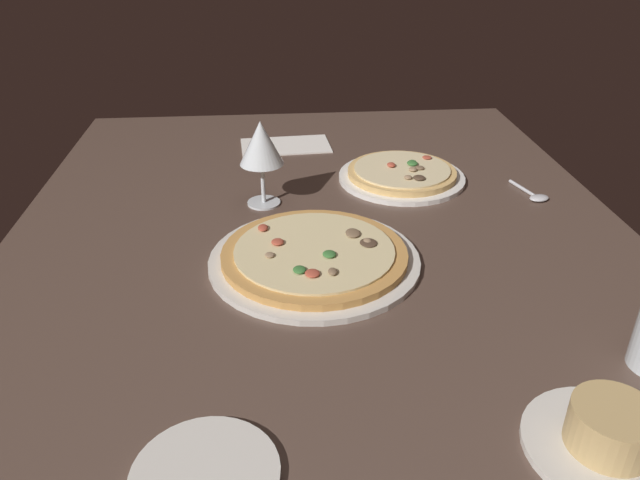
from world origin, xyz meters
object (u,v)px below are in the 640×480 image
at_px(ramekin_on_saucer, 609,435).
at_px(spoon, 535,196).
at_px(pizza_side, 402,174).
at_px(paper_menu, 286,146).
at_px(side_plate, 205,475).
at_px(wine_glass_far, 261,145).
at_px(pizza_main, 314,257).

distance_m(ramekin_on_saucer, spoon, 0.64).
relative_size(pizza_side, paper_menu, 1.26).
bearing_deg(side_plate, pizza_side, 154.44).
relative_size(side_plate, paper_menu, 0.73).
bearing_deg(side_plate, wine_glass_far, 174.52).
distance_m(ramekin_on_saucer, wine_glass_far, 0.74).
bearing_deg(side_plate, paper_menu, 173.17).
distance_m(pizza_side, spoon, 0.27).
height_order(pizza_side, wine_glass_far, wine_glass_far).
xyz_separation_m(wine_glass_far, paper_menu, (-0.31, 0.05, -0.12)).
relative_size(wine_glass_far, spoon, 1.52).
relative_size(pizza_side, ramekin_on_saucer, 1.50).
bearing_deg(spoon, pizza_main, -64.93).
bearing_deg(ramekin_on_saucer, spoon, 164.51).
bearing_deg(pizza_side, ramekin_on_saucer, 5.63).
bearing_deg(ramekin_on_saucer, pizza_main, -145.61).
relative_size(pizza_main, wine_glass_far, 2.06).
bearing_deg(side_plate, ramekin_on_saucer, 90.27).
distance_m(pizza_side, wine_glass_far, 0.32).
bearing_deg(pizza_side, paper_menu, -133.11).
xyz_separation_m(paper_menu, spoon, (0.33, 0.48, 0.00)).
xyz_separation_m(side_plate, spoon, (-0.62, 0.59, 0.00)).
height_order(wine_glass_far, spoon, wine_glass_far).
height_order(ramekin_on_saucer, wine_glass_far, wine_glass_far).
distance_m(pizza_main, paper_menu, 0.54).
height_order(wine_glass_far, paper_menu, wine_glass_far).
bearing_deg(wine_glass_far, ramekin_on_saucer, 29.48).
bearing_deg(spoon, ramekin_on_saucer, -15.49).
distance_m(pizza_main, ramekin_on_saucer, 0.49).
relative_size(side_plate, spoon, 1.41).
height_order(pizza_main, side_plate, pizza_main).
height_order(ramekin_on_saucer, spoon, ramekin_on_saucer).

